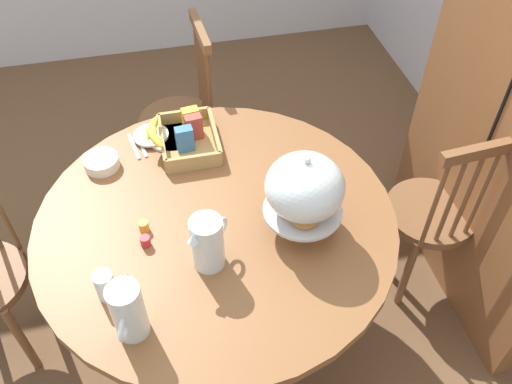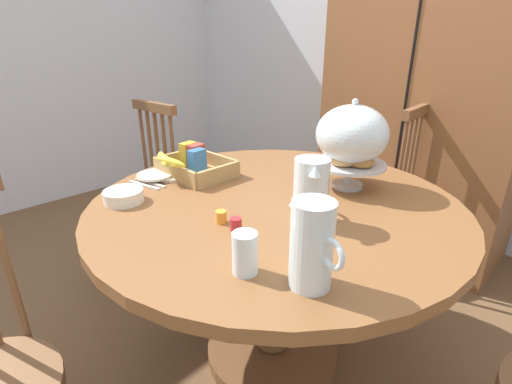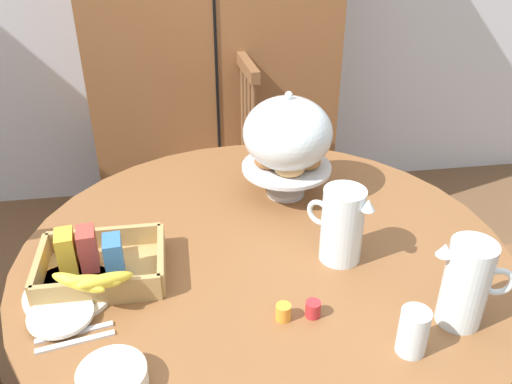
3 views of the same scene
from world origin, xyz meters
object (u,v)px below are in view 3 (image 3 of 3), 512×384
(cereal_bowl, at_px, (113,379))
(wooden_armoire, at_px, (211,33))
(orange_juice_pitcher, at_px, (465,287))
(china_plate_large, at_px, (70,292))
(china_plate_small, at_px, (61,315))
(dining_table, at_px, (264,303))
(windsor_chair_by_cabinet, at_px, (218,175))
(cereal_basket, at_px, (97,265))
(drinking_glass, at_px, (413,332))
(milk_pitcher, at_px, (342,228))
(pastry_stand_with_dome, at_px, (287,138))

(cereal_bowl, bearing_deg, wooden_armoire, 79.07)
(orange_juice_pitcher, height_order, china_plate_large, orange_juice_pitcher)
(china_plate_large, height_order, cereal_bowl, cereal_bowl)
(china_plate_small, bearing_deg, wooden_armoire, 73.05)
(dining_table, height_order, windsor_chair_by_cabinet, windsor_chair_by_cabinet)
(china_plate_small, height_order, cereal_bowl, cereal_bowl)
(wooden_armoire, xyz_separation_m, windsor_chair_by_cabinet, (-0.02, -0.39, -0.53))
(dining_table, bearing_deg, wooden_armoire, 91.32)
(cereal_basket, distance_m, drinking_glass, 0.77)
(wooden_armoire, relative_size, china_plate_small, 13.07)
(cereal_basket, distance_m, china_plate_small, 0.16)
(orange_juice_pitcher, distance_m, milk_pitcher, 0.34)
(windsor_chair_by_cabinet, bearing_deg, china_plate_large, -112.60)
(wooden_armoire, xyz_separation_m, milk_pitcher, (0.23, -1.41, -0.15))
(cereal_bowl, bearing_deg, milk_pitcher, 31.41)
(wooden_armoire, distance_m, china_plate_large, 1.55)
(cereal_bowl, bearing_deg, pastry_stand_with_dome, 54.84)
(milk_pitcher, distance_m, cereal_bowl, 0.67)
(dining_table, bearing_deg, windsor_chair_by_cabinet, 93.13)
(wooden_armoire, height_order, china_plate_large, wooden_armoire)
(orange_juice_pitcher, bearing_deg, china_plate_large, 166.12)
(pastry_stand_with_dome, distance_m, china_plate_large, 0.76)
(dining_table, xyz_separation_m, milk_pitcher, (0.19, -0.05, 0.28))
(wooden_armoire, height_order, china_plate_small, wooden_armoire)
(windsor_chair_by_cabinet, relative_size, drinking_glass, 8.86)
(milk_pitcher, height_order, cereal_basket, milk_pitcher)
(windsor_chair_by_cabinet, distance_m, pastry_stand_with_dome, 0.85)
(windsor_chair_by_cabinet, height_order, cereal_basket, windsor_chair_by_cabinet)
(milk_pitcher, bearing_deg, cereal_bowl, -148.59)
(orange_juice_pitcher, distance_m, china_plate_large, 0.93)
(pastry_stand_with_dome, bearing_deg, cereal_basket, -147.81)
(wooden_armoire, height_order, cereal_basket, wooden_armoire)
(china_plate_large, bearing_deg, cereal_basket, 36.96)
(wooden_armoire, xyz_separation_m, cereal_bowl, (-0.34, -1.76, -0.22))
(milk_pitcher, relative_size, cereal_bowl, 1.49)
(milk_pitcher, bearing_deg, cereal_basket, 179.79)
(pastry_stand_with_dome, height_order, china_plate_small, pastry_stand_with_dome)
(china_plate_large, distance_m, china_plate_small, 0.09)
(cereal_basket, bearing_deg, orange_juice_pitcher, -18.08)
(dining_table, distance_m, china_plate_large, 0.54)
(milk_pitcher, height_order, china_plate_large, milk_pitcher)
(windsor_chair_by_cabinet, xyz_separation_m, orange_juice_pitcher, (0.45, -1.29, 0.39))
(wooden_armoire, xyz_separation_m, china_plate_small, (-0.47, -1.55, -0.23))
(china_plate_large, distance_m, drinking_glass, 0.81)
(wooden_armoire, bearing_deg, drinking_glass, -80.73)
(pastry_stand_with_dome, xyz_separation_m, china_plate_small, (-0.62, -0.49, -0.18))
(china_plate_small, xyz_separation_m, drinking_glass, (0.76, -0.20, 0.04))
(cereal_basket, bearing_deg, wooden_armoire, 74.16)
(china_plate_large, relative_size, china_plate_small, 1.47)
(pastry_stand_with_dome, bearing_deg, cereal_bowl, -125.16)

